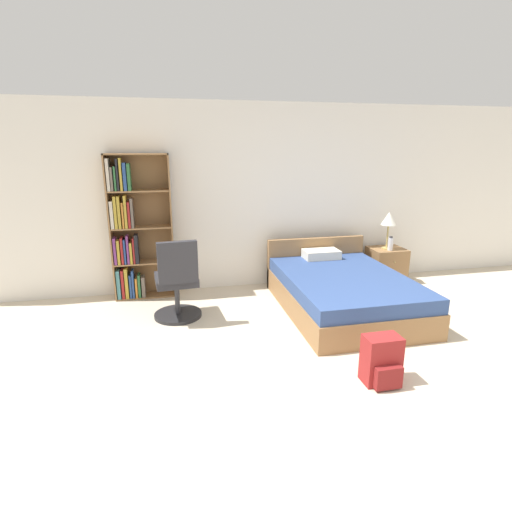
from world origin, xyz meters
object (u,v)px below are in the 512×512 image
at_px(bookshelf, 133,230).
at_px(table_lamp, 389,220).
at_px(backpack_red, 382,361).
at_px(nightstand, 386,265).
at_px(water_bottle, 390,244).
at_px(office_chair, 177,284).
at_px(bed, 341,290).

distance_m(bookshelf, table_lamp, 3.65).
relative_size(bookshelf, backpack_red, 4.45).
bearing_deg(bookshelf, table_lamp, -2.31).
height_order(nightstand, backpack_red, nightstand).
xyz_separation_m(bookshelf, nightstand, (3.68, -0.12, -0.67)).
height_order(table_lamp, backpack_red, table_lamp).
height_order(water_bottle, backpack_red, water_bottle).
distance_m(office_chair, backpack_red, 2.43).
distance_m(bookshelf, bed, 2.83).
xyz_separation_m(nightstand, backpack_red, (-1.47, -2.50, -0.05)).
height_order(bed, nightstand, bed).
xyz_separation_m(nightstand, water_bottle, (-0.02, -0.11, 0.36)).
bearing_deg(office_chair, nightstand, 13.46).
distance_m(bookshelf, backpack_red, 3.50).
bearing_deg(backpack_red, table_lamp, 59.79).
bearing_deg(office_chair, backpack_red, -46.00).
height_order(bed, office_chair, office_chair).
bearing_deg(backpack_red, water_bottle, 58.73).
distance_m(office_chair, table_lamp, 3.25).
height_order(bookshelf, bed, bookshelf).
bearing_deg(water_bottle, bookshelf, 176.37).
bearing_deg(water_bottle, backpack_red, -121.27).
relative_size(table_lamp, water_bottle, 2.68).
distance_m(bed, table_lamp, 1.55).
xyz_separation_m(table_lamp, backpack_red, (-1.44, -2.47, -0.75)).
distance_m(water_bottle, backpack_red, 2.82).
bearing_deg(water_bottle, office_chair, -168.36).
xyz_separation_m(office_chair, backpack_red, (1.68, -1.74, -0.24)).
distance_m(bookshelf, water_bottle, 3.67).
bearing_deg(office_chair, bed, -3.02).
height_order(bookshelf, office_chair, bookshelf).
bearing_deg(backpack_red, bookshelf, 130.07).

